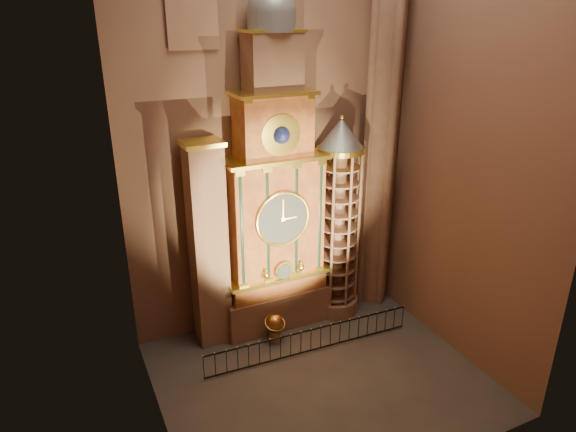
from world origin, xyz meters
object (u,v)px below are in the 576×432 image
celestial_globe (275,326)px  iron_railing (311,340)px  stair_turret (338,222)px  portrait_tower (208,246)px  astronomical_clock (274,205)px

celestial_globe → iron_railing: 1.98m
stair_turret → celestial_globe: 6.22m
portrait_tower → celestial_globe: bearing=-31.3°
celestial_globe → stair_turret: bearing=17.6°
portrait_tower → iron_railing: (3.88, -3.17, -4.47)m
iron_railing → stair_turret: bearing=43.7°
astronomical_clock → portrait_tower: 3.73m
stair_turret → iron_railing: bearing=-136.3°
iron_railing → celestial_globe: bearing=127.9°
portrait_tower → stair_turret: size_ratio=0.94×
portrait_tower → iron_railing: bearing=-39.3°
astronomical_clock → portrait_tower: bearing=179.7°
portrait_tower → celestial_globe: portrait_tower is taller
astronomical_clock → celestial_globe: (-0.73, -1.61, -5.76)m
astronomical_clock → stair_turret: 3.78m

